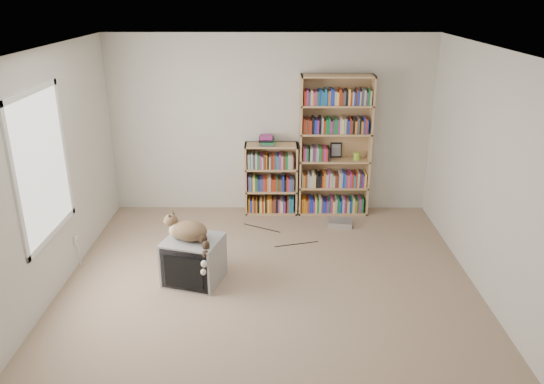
{
  "coord_description": "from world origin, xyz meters",
  "views": [
    {
      "loc": [
        0.06,
        -4.76,
        3.03
      ],
      "look_at": [
        0.03,
        1.0,
        0.82
      ],
      "focal_mm": 35.0,
      "sensor_mm": 36.0,
      "label": 1
    }
  ],
  "objects_px": {
    "cat": "(191,235)",
    "bookcase_short": "(271,181)",
    "crt_tv": "(194,260)",
    "dvd_player": "(340,223)",
    "bookcase_tall": "(335,150)"
  },
  "relations": [
    {
      "from": "crt_tv",
      "to": "bookcase_short",
      "type": "height_order",
      "value": "bookcase_short"
    },
    {
      "from": "bookcase_tall",
      "to": "dvd_player",
      "type": "height_order",
      "value": "bookcase_tall"
    },
    {
      "from": "dvd_player",
      "to": "crt_tv",
      "type": "bearing_deg",
      "value": -132.09
    },
    {
      "from": "crt_tv",
      "to": "dvd_player",
      "type": "relative_size",
      "value": 2.15
    },
    {
      "from": "crt_tv",
      "to": "dvd_player",
      "type": "bearing_deg",
      "value": 55.05
    },
    {
      "from": "cat",
      "to": "bookcase_short",
      "type": "relative_size",
      "value": 0.57
    },
    {
      "from": "cat",
      "to": "bookcase_short",
      "type": "distance_m",
      "value": 2.21
    },
    {
      "from": "cat",
      "to": "bookcase_tall",
      "type": "height_order",
      "value": "bookcase_tall"
    },
    {
      "from": "cat",
      "to": "bookcase_tall",
      "type": "xyz_separation_m",
      "value": [
        1.73,
        2.04,
        0.34
      ]
    },
    {
      "from": "crt_tv",
      "to": "bookcase_tall",
      "type": "height_order",
      "value": "bookcase_tall"
    },
    {
      "from": "bookcase_tall",
      "to": "cat",
      "type": "bearing_deg",
      "value": -130.18
    },
    {
      "from": "cat",
      "to": "bookcase_tall",
      "type": "distance_m",
      "value": 2.7
    },
    {
      "from": "crt_tv",
      "to": "bookcase_short",
      "type": "distance_m",
      "value": 2.15
    },
    {
      "from": "crt_tv",
      "to": "dvd_player",
      "type": "distance_m",
      "value": 2.32
    },
    {
      "from": "bookcase_short",
      "to": "cat",
      "type": "bearing_deg",
      "value": -112.42
    }
  ]
}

